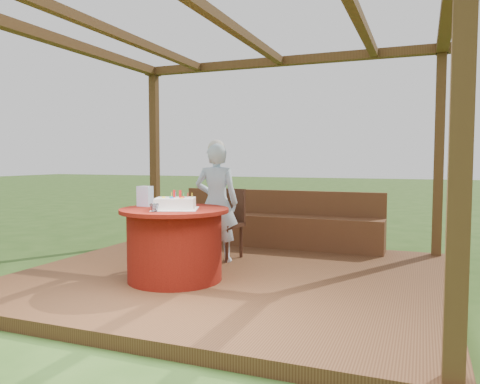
% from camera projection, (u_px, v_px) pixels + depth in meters
% --- Properties ---
extents(ground, '(60.00, 60.00, 0.00)m').
position_uv_depth(ground, '(232.00, 283.00, 5.17)').
color(ground, '#2C4D19').
rests_on(ground, ground).
extents(deck, '(4.50, 4.00, 0.12)m').
position_uv_depth(deck, '(232.00, 278.00, 5.17)').
color(deck, brown).
rests_on(deck, ground).
extents(pergola, '(4.50, 4.00, 2.72)m').
position_uv_depth(pergola, '(232.00, 63.00, 5.01)').
color(pergola, brown).
rests_on(pergola, deck).
extents(bench, '(3.00, 0.42, 0.80)m').
position_uv_depth(bench, '(277.00, 228.00, 6.74)').
color(bench, brown).
rests_on(bench, deck).
extents(table, '(1.12, 1.12, 0.75)m').
position_uv_depth(table, '(175.00, 244.00, 4.84)').
color(table, maroon).
rests_on(table, deck).
extents(chair, '(0.49, 0.49, 0.88)m').
position_uv_depth(chair, '(226.00, 220.00, 5.96)').
color(chair, '#3C1F13').
rests_on(chair, deck).
extents(elderly_woman, '(0.59, 0.45, 1.49)m').
position_uv_depth(elderly_woman, '(217.00, 201.00, 5.72)').
color(elderly_woman, '#A2CEF1').
rests_on(elderly_woman, deck).
extents(birthday_cake, '(0.58, 0.58, 0.19)m').
position_uv_depth(birthday_cake, '(175.00, 203.00, 4.73)').
color(birthday_cake, white).
rests_on(birthday_cake, table).
extents(gift_bag, '(0.16, 0.11, 0.22)m').
position_uv_depth(gift_bag, '(145.00, 196.00, 5.03)').
color(gift_bag, pink).
rests_on(gift_bag, table).
extents(drinking_glass, '(0.11, 0.11, 0.08)m').
position_uv_depth(drinking_glass, '(154.00, 208.00, 4.49)').
color(drinking_glass, silver).
rests_on(drinking_glass, table).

